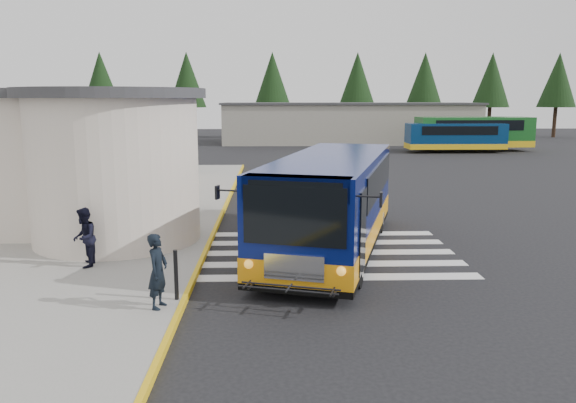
{
  "coord_description": "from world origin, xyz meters",
  "views": [
    {
      "loc": [
        -2.01,
        -17.31,
        4.64
      ],
      "look_at": [
        -1.55,
        -0.5,
        1.54
      ],
      "focal_mm": 35.0,
      "sensor_mm": 36.0,
      "label": 1
    }
  ],
  "objects_px": {
    "transit_bus": "(331,206)",
    "bollard": "(176,275)",
    "pedestrian_b": "(84,238)",
    "far_bus_a": "(455,136)",
    "far_bus_b": "(473,132)",
    "pedestrian_a": "(158,271)"
  },
  "relations": [
    {
      "from": "bollard",
      "to": "transit_bus",
      "type": "bearing_deg",
      "value": 48.64
    },
    {
      "from": "transit_bus",
      "to": "bollard",
      "type": "height_order",
      "value": "transit_bus"
    },
    {
      "from": "pedestrian_b",
      "to": "far_bus_a",
      "type": "distance_m",
      "value": 39.65
    },
    {
      "from": "transit_bus",
      "to": "bollard",
      "type": "distance_m",
      "value": 6.05
    },
    {
      "from": "far_bus_a",
      "to": "bollard",
      "type": "bearing_deg",
      "value": 153.23
    },
    {
      "from": "bollard",
      "to": "far_bus_b",
      "type": "height_order",
      "value": "far_bus_b"
    },
    {
      "from": "transit_bus",
      "to": "pedestrian_a",
      "type": "xyz_separation_m",
      "value": [
        -4.27,
        -5.0,
        -0.43
      ]
    },
    {
      "from": "bollard",
      "to": "pedestrian_a",
      "type": "bearing_deg",
      "value": -121.46
    },
    {
      "from": "pedestrian_b",
      "to": "pedestrian_a",
      "type": "bearing_deg",
      "value": 31.37
    },
    {
      "from": "transit_bus",
      "to": "far_bus_a",
      "type": "height_order",
      "value": "transit_bus"
    },
    {
      "from": "far_bus_a",
      "to": "far_bus_b",
      "type": "bearing_deg",
      "value": -57.45
    },
    {
      "from": "pedestrian_a",
      "to": "pedestrian_b",
      "type": "height_order",
      "value": "pedestrian_a"
    },
    {
      "from": "bollard",
      "to": "far_bus_b",
      "type": "xyz_separation_m",
      "value": [
        20.1,
        37.59,
        0.96
      ]
    },
    {
      "from": "bollard",
      "to": "far_bus_b",
      "type": "relative_size",
      "value": 0.11
    },
    {
      "from": "pedestrian_b",
      "to": "far_bus_a",
      "type": "xyz_separation_m",
      "value": [
        20.94,
        33.66,
        0.45
      ]
    },
    {
      "from": "bollard",
      "to": "far_bus_a",
      "type": "height_order",
      "value": "far_bus_a"
    },
    {
      "from": "pedestrian_b",
      "to": "far_bus_b",
      "type": "xyz_separation_m",
      "value": [
        22.99,
        34.98,
        0.73
      ]
    },
    {
      "from": "far_bus_a",
      "to": "transit_bus",
      "type": "bearing_deg",
      "value": 155.79
    },
    {
      "from": "pedestrian_b",
      "to": "bollard",
      "type": "bearing_deg",
      "value": 39.42
    },
    {
      "from": "transit_bus",
      "to": "far_bus_b",
      "type": "relative_size",
      "value": 1.05
    },
    {
      "from": "pedestrian_a",
      "to": "far_bus_b",
      "type": "bearing_deg",
      "value": -14.98
    },
    {
      "from": "pedestrian_a",
      "to": "pedestrian_b",
      "type": "bearing_deg",
      "value": 53.09
    }
  ]
}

